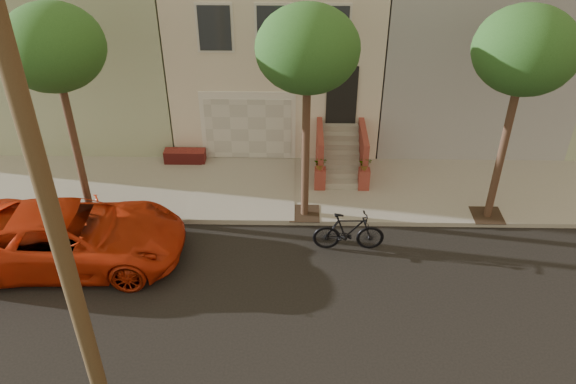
{
  "coord_description": "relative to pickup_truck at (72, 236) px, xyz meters",
  "views": [
    {
      "loc": [
        0.76,
        -10.35,
        10.47
      ],
      "look_at": [
        0.52,
        3.0,
        1.53
      ],
      "focal_mm": 36.29,
      "sensor_mm": 36.0,
      "label": 1
    }
  ],
  "objects": [
    {
      "name": "sidewalk",
      "position": [
        5.26,
        3.53,
        -0.76
      ],
      "size": [
        40.0,
        3.7,
        0.15
      ],
      "primitive_type": "cube",
      "color": "gray",
      "rests_on": "ground"
    },
    {
      "name": "ground",
      "position": [
        5.26,
        -1.82,
        -0.83
      ],
      "size": [
        90.0,
        90.0,
        0.0
      ],
      "primitive_type": "plane",
      "color": "black",
      "rests_on": "ground"
    },
    {
      "name": "tree_right",
      "position": [
        11.76,
        2.08,
        4.42
      ],
      "size": [
        2.7,
        2.57,
        6.3
      ],
      "color": "#2D2116",
      "rests_on": "sidewalk"
    },
    {
      "name": "motorcycle",
      "position": [
        7.47,
        0.62,
        -0.24
      ],
      "size": [
        1.99,
        0.58,
        1.2
      ],
      "primitive_type": "imported",
      "rotation": [
        0.0,
        0.0,
        1.58
      ],
      "color": "black",
      "rests_on": "ground"
    },
    {
      "name": "house_row",
      "position": [
        5.26,
        9.36,
        2.81
      ],
      "size": [
        33.1,
        11.7,
        7.0
      ],
      "color": "beige",
      "rests_on": "sidewalk"
    },
    {
      "name": "tree_mid",
      "position": [
        6.26,
        2.08,
        4.42
      ],
      "size": [
        2.7,
        2.57,
        6.3
      ],
      "color": "#2D2116",
      "rests_on": "sidewalk"
    },
    {
      "name": "tree_left",
      "position": [
        -0.24,
        2.08,
        4.42
      ],
      "size": [
        2.7,
        2.57,
        6.3
      ],
      "color": "#2D2116",
      "rests_on": "sidewalk"
    },
    {
      "name": "pickup_truck",
      "position": [
        0.0,
        0.0,
        0.0
      ],
      "size": [
        6.1,
        2.98,
        1.67
      ],
      "primitive_type": "imported",
      "rotation": [
        0.0,
        0.0,
        1.61
      ],
      "color": "red",
      "rests_on": "ground"
    }
  ]
}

